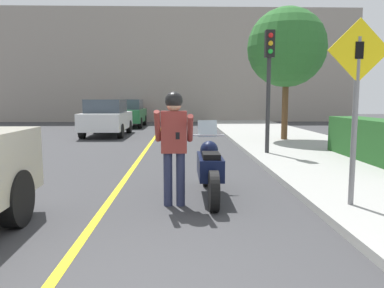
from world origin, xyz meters
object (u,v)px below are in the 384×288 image
(person_biker, at_px, (174,136))
(traffic_light, at_px, (269,68))
(street_tree, at_px, (287,48))
(crossing_sign, at_px, (356,95))
(parked_car_red, at_px, (129,110))
(parked_car_white, at_px, (107,117))
(parked_car_green, at_px, (129,113))
(motorcycle, at_px, (210,168))

(person_biker, height_order, traffic_light, traffic_light)
(street_tree, bearing_deg, person_biker, -115.40)
(crossing_sign, relative_size, parked_car_red, 0.65)
(parked_car_white, bearing_deg, parked_car_green, 87.72)
(traffic_light, bearing_deg, street_tree, 67.76)
(motorcycle, relative_size, street_tree, 0.46)
(motorcycle, distance_m, parked_car_white, 11.79)
(motorcycle, bearing_deg, traffic_light, 65.63)
(traffic_light, distance_m, parked_car_white, 9.10)
(street_tree, height_order, parked_car_white, street_tree)
(crossing_sign, relative_size, parked_car_green, 0.65)
(motorcycle, bearing_deg, parked_car_green, 102.65)
(parked_car_white, xyz_separation_m, parked_car_red, (-0.48, 10.98, 0.00))
(motorcycle, relative_size, parked_car_white, 0.55)
(person_biker, height_order, parked_car_white, person_biker)
(person_biker, relative_size, crossing_sign, 0.67)
(crossing_sign, xyz_separation_m, parked_car_white, (-6.02, 12.08, -0.90))
(traffic_light, xyz_separation_m, parked_car_red, (-6.48, 17.60, -1.72))
(street_tree, bearing_deg, motorcycle, -113.41)
(motorcycle, xyz_separation_m, crossing_sign, (2.05, -0.98, 1.25))
(person_biker, distance_m, traffic_light, 5.86)
(street_tree, height_order, parked_car_red, street_tree)
(parked_car_white, bearing_deg, street_tree, -21.17)
(person_biker, bearing_deg, parked_car_green, 100.34)
(street_tree, relative_size, parked_car_white, 1.20)
(person_biker, height_order, street_tree, street_tree)
(motorcycle, relative_size, crossing_sign, 0.86)
(parked_car_white, bearing_deg, motorcycle, -70.33)
(parked_car_red, bearing_deg, motorcycle, -78.60)
(parked_car_white, distance_m, parked_car_green, 5.59)
(motorcycle, distance_m, parked_car_red, 22.53)
(crossing_sign, bearing_deg, parked_car_white, 116.47)
(parked_car_white, bearing_deg, parked_car_red, 92.52)
(traffic_light, distance_m, parked_car_green, 13.62)
(street_tree, bearing_deg, traffic_light, -112.24)
(motorcycle, bearing_deg, parked_car_red, 101.40)
(person_biker, xyz_separation_m, street_tree, (4.15, 8.74, 2.53))
(parked_car_red, bearing_deg, parked_car_white, -87.48)
(street_tree, bearing_deg, parked_car_green, 130.63)
(person_biker, xyz_separation_m, traffic_light, (2.63, 5.03, 1.46))
(crossing_sign, relative_size, street_tree, 0.54)
(motorcycle, bearing_deg, person_biker, -137.80)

